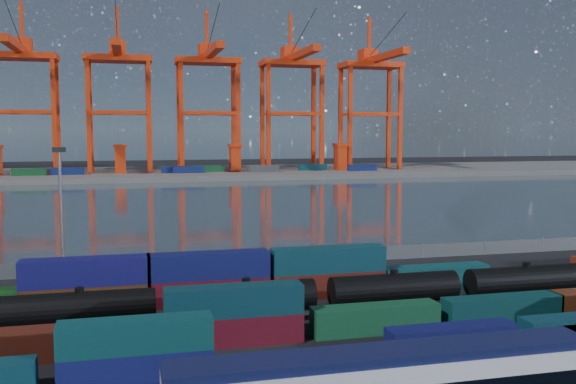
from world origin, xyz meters
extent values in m
plane|color=black|center=(0.00, 0.00, 0.00)|extent=(700.00, 700.00, 0.00)
plane|color=#303E46|center=(0.00, 105.00, 0.01)|extent=(700.00, 700.00, 0.00)
cube|color=#514F4C|center=(0.00, 210.00, 1.00)|extent=(700.00, 70.00, 2.00)
cone|color=#1E2630|center=(-200.00, 1600.00, 260.00)|extent=(1100.00, 1100.00, 520.00)
cone|color=#1E2630|center=(200.00, 1600.00, 230.00)|extent=(1040.00, 1040.00, 460.00)
cone|color=#1E2630|center=(600.00, 1600.00, 190.00)|extent=(960.00, 960.00, 380.00)
cone|color=#1E2630|center=(950.00, 1600.00, 150.00)|extent=(840.00, 840.00, 300.00)
cube|color=#0F1438|center=(-6.36, -23.26, 5.61)|extent=(27.79, 3.00, 0.56)
cube|color=navy|center=(-21.45, -9.94, 1.22)|extent=(11.22, 2.28, 2.43)
cube|color=#0E4548|center=(-21.45, -9.94, 3.65)|extent=(11.22, 2.28, 2.43)
cube|color=#101453|center=(4.19, -9.94, 1.22)|extent=(11.22, 2.28, 2.43)
cube|color=#571C11|center=(-26.32, -3.08, 1.30)|extent=(12.04, 2.45, 2.61)
cube|color=#590D19|center=(-13.05, -3.08, 1.30)|extent=(12.04, 2.45, 2.61)
cube|color=#0C3440|center=(-13.05, -3.08, 3.91)|extent=(12.04, 2.45, 2.61)
cube|color=#154F2E|center=(0.13, -3.08, 1.30)|extent=(12.04, 2.45, 2.61)
cube|color=#0B3839|center=(13.30, -3.08, 1.30)|extent=(12.04, 2.45, 2.61)
cube|color=#4E2A0F|center=(-26.22, 10.55, 1.41)|extent=(12.97, 2.64, 2.81)
cube|color=navy|center=(-26.22, 10.55, 4.22)|extent=(12.97, 2.64, 2.81)
cube|color=#5B0D1A|center=(-13.59, 10.55, 1.41)|extent=(12.97, 2.64, 2.81)
cube|color=#111657|center=(-13.59, 10.55, 4.22)|extent=(12.97, 2.64, 2.81)
cube|color=#591911|center=(-0.17, 10.55, 1.41)|extent=(12.97, 2.64, 2.81)
cube|color=#0E3B49|center=(-0.17, 10.55, 4.22)|extent=(12.97, 2.64, 2.81)
cube|color=#0E474A|center=(12.99, 10.55, 1.41)|extent=(12.97, 2.64, 2.81)
cylinder|color=black|center=(-26.35, 3.17, 2.41)|extent=(13.61, 3.04, 3.04)
cylinder|color=black|center=(-26.35, 3.17, 4.08)|extent=(0.84, 0.84, 0.52)
cube|color=black|center=(-26.35, 3.17, 0.73)|extent=(14.13, 2.09, 0.42)
cube|color=black|center=(-31.06, 3.17, 0.31)|extent=(2.62, 1.88, 0.63)
cube|color=black|center=(-21.64, 3.17, 0.31)|extent=(2.62, 1.88, 0.63)
cylinder|color=black|center=(-10.85, 3.17, 2.41)|extent=(13.61, 3.04, 3.04)
cylinder|color=black|center=(-10.85, 3.17, 4.08)|extent=(0.84, 0.84, 0.52)
cube|color=black|center=(-10.85, 3.17, 0.73)|extent=(14.13, 2.09, 0.42)
cube|color=black|center=(-15.56, 3.17, 0.31)|extent=(2.62, 1.88, 0.63)
cube|color=black|center=(-6.14, 3.17, 0.31)|extent=(2.62, 1.88, 0.63)
cylinder|color=black|center=(4.65, 3.17, 2.41)|extent=(13.61, 3.04, 3.04)
cylinder|color=black|center=(4.65, 3.17, 4.08)|extent=(0.84, 0.84, 0.52)
cube|color=black|center=(4.65, 3.17, 0.73)|extent=(14.13, 2.09, 0.42)
cube|color=black|center=(-0.06, 3.17, 0.31)|extent=(2.62, 1.88, 0.63)
cube|color=black|center=(9.36, 3.17, 0.31)|extent=(2.62, 1.88, 0.63)
cylinder|color=black|center=(20.15, 3.17, 2.41)|extent=(13.61, 3.04, 3.04)
cylinder|color=black|center=(20.15, 3.17, 4.08)|extent=(0.84, 0.84, 0.52)
cube|color=black|center=(20.15, 3.17, 0.73)|extent=(14.13, 2.09, 0.42)
cube|color=black|center=(15.44, 3.17, 0.31)|extent=(2.62, 1.88, 0.63)
cube|color=black|center=(24.86, 3.17, 0.31)|extent=(2.62, 1.88, 0.63)
cube|color=#595B5E|center=(0.00, 28.00, 1.00)|extent=(160.00, 0.06, 2.00)
cylinder|color=slate|center=(-30.00, 28.00, 1.10)|extent=(0.12, 0.12, 2.20)
cylinder|color=slate|center=(-20.00, 28.00, 1.10)|extent=(0.12, 0.12, 2.20)
cylinder|color=slate|center=(-10.00, 28.00, 1.10)|extent=(0.12, 0.12, 2.20)
cylinder|color=slate|center=(0.00, 28.00, 1.10)|extent=(0.12, 0.12, 2.20)
cylinder|color=slate|center=(10.00, 28.00, 1.10)|extent=(0.12, 0.12, 2.20)
cylinder|color=slate|center=(20.00, 28.00, 1.10)|extent=(0.12, 0.12, 2.20)
cylinder|color=slate|center=(30.00, 28.00, 1.10)|extent=(0.12, 0.12, 2.20)
cylinder|color=slate|center=(40.00, 28.00, 1.10)|extent=(0.12, 0.12, 2.20)
cylinder|color=slate|center=(-30.00, 26.00, 8.00)|extent=(0.36, 0.36, 16.00)
cube|color=black|center=(-30.00, 26.00, 16.30)|extent=(1.60, 0.40, 0.60)
cube|color=red|center=(-48.67, 198.82, 23.18)|extent=(1.65, 1.65, 46.35)
cube|color=red|center=(-48.67, 211.18, 23.18)|extent=(1.65, 1.65, 46.35)
cube|color=red|center=(-60.00, 198.82, 25.49)|extent=(22.66, 1.44, 1.44)
cube|color=red|center=(-60.00, 211.18, 25.49)|extent=(22.66, 1.44, 1.44)
cube|color=red|center=(-60.00, 205.00, 46.35)|extent=(25.75, 14.42, 2.27)
cube|color=red|center=(-60.00, 192.64, 48.41)|extent=(3.09, 49.44, 2.58)
cube|color=red|center=(-60.00, 209.12, 50.99)|extent=(6.18, 8.24, 5.15)
cube|color=red|center=(-60.00, 207.06, 58.72)|extent=(1.24, 1.24, 16.48)
cylinder|color=black|center=(-60.00, 190.17, 55.63)|extent=(0.25, 42.40, 13.99)
cube|color=red|center=(-36.33, 198.82, 23.18)|extent=(1.65, 1.65, 46.35)
cube|color=red|center=(-36.33, 211.18, 23.18)|extent=(1.65, 1.65, 46.35)
cube|color=red|center=(-13.67, 198.82, 23.18)|extent=(1.65, 1.65, 46.35)
cube|color=red|center=(-13.67, 211.18, 23.18)|extent=(1.65, 1.65, 46.35)
cube|color=red|center=(-25.00, 198.82, 25.49)|extent=(22.66, 1.44, 1.44)
cube|color=red|center=(-25.00, 211.18, 25.49)|extent=(22.66, 1.44, 1.44)
cube|color=red|center=(-25.00, 205.00, 46.35)|extent=(25.75, 14.42, 2.27)
cube|color=red|center=(-25.00, 192.64, 48.41)|extent=(3.09, 49.44, 2.58)
cube|color=red|center=(-25.00, 209.12, 50.99)|extent=(6.18, 8.24, 5.15)
cube|color=red|center=(-25.00, 207.06, 58.72)|extent=(1.24, 1.24, 16.48)
cylinder|color=black|center=(-25.00, 190.17, 55.63)|extent=(0.25, 42.40, 13.99)
cube|color=red|center=(-1.33, 198.82, 23.18)|extent=(1.65, 1.65, 46.35)
cube|color=red|center=(-1.33, 211.18, 23.18)|extent=(1.65, 1.65, 46.35)
cube|color=red|center=(21.33, 198.82, 23.18)|extent=(1.65, 1.65, 46.35)
cube|color=red|center=(21.33, 211.18, 23.18)|extent=(1.65, 1.65, 46.35)
cube|color=red|center=(10.00, 198.82, 25.49)|extent=(22.66, 1.44, 1.44)
cube|color=red|center=(10.00, 211.18, 25.49)|extent=(22.66, 1.44, 1.44)
cube|color=red|center=(10.00, 205.00, 46.35)|extent=(25.75, 14.42, 2.27)
cube|color=red|center=(10.00, 192.64, 48.41)|extent=(3.09, 49.44, 2.58)
cube|color=red|center=(10.00, 209.12, 50.99)|extent=(6.18, 8.24, 5.15)
cube|color=red|center=(10.00, 207.06, 58.72)|extent=(1.24, 1.24, 16.48)
cylinder|color=black|center=(10.00, 190.17, 55.63)|extent=(0.25, 42.40, 13.99)
cube|color=red|center=(33.67, 198.82, 23.18)|extent=(1.65, 1.65, 46.35)
cube|color=red|center=(33.67, 211.18, 23.18)|extent=(1.65, 1.65, 46.35)
cube|color=red|center=(56.33, 198.82, 23.18)|extent=(1.65, 1.65, 46.35)
cube|color=red|center=(56.33, 211.18, 23.18)|extent=(1.65, 1.65, 46.35)
cube|color=red|center=(45.00, 198.82, 25.49)|extent=(22.66, 1.44, 1.44)
cube|color=red|center=(45.00, 211.18, 25.49)|extent=(22.66, 1.44, 1.44)
cube|color=red|center=(45.00, 205.00, 46.35)|extent=(25.75, 14.42, 2.27)
cube|color=red|center=(45.00, 192.64, 48.41)|extent=(3.09, 49.44, 2.58)
cube|color=red|center=(45.00, 209.12, 50.99)|extent=(6.18, 8.24, 5.15)
cube|color=red|center=(45.00, 207.06, 58.72)|extent=(1.24, 1.24, 16.48)
cylinder|color=black|center=(45.00, 190.17, 55.63)|extent=(0.25, 42.40, 13.99)
cube|color=red|center=(68.67, 198.82, 23.18)|extent=(1.65, 1.65, 46.35)
cube|color=red|center=(68.67, 211.18, 23.18)|extent=(1.65, 1.65, 46.35)
cube|color=red|center=(91.33, 198.82, 23.18)|extent=(1.65, 1.65, 46.35)
cube|color=red|center=(91.33, 211.18, 23.18)|extent=(1.65, 1.65, 46.35)
cube|color=red|center=(80.00, 198.82, 25.49)|extent=(22.66, 1.44, 1.44)
cube|color=red|center=(80.00, 211.18, 25.49)|extent=(22.66, 1.44, 1.44)
cube|color=red|center=(80.00, 205.00, 46.35)|extent=(25.75, 14.42, 2.27)
cube|color=red|center=(80.00, 192.64, 48.41)|extent=(3.09, 49.44, 2.58)
cube|color=red|center=(80.00, 209.12, 50.99)|extent=(6.18, 8.24, 5.15)
cube|color=red|center=(80.00, 207.06, 58.72)|extent=(1.24, 1.24, 16.48)
cylinder|color=black|center=(80.00, 190.17, 55.63)|extent=(0.25, 42.40, 13.99)
cube|color=navy|center=(0.66, 194.68, 3.30)|extent=(12.00, 2.44, 2.60)
cube|color=navy|center=(71.34, 190.93, 3.30)|extent=(12.00, 2.44, 2.60)
cube|color=navy|center=(-3.64, 196.08, 3.30)|extent=(12.00, 2.44, 2.60)
cube|color=#3F4244|center=(30.38, 192.70, 3.30)|extent=(12.00, 2.44, 2.60)
cube|color=#144C23|center=(-57.75, 194.20, 3.30)|extent=(12.00, 2.44, 2.60)
cube|color=navy|center=(-44.16, 195.53, 3.30)|extent=(12.00, 2.44, 2.60)
cube|color=#144C23|center=(9.34, 199.48, 3.30)|extent=(12.00, 2.44, 2.60)
cube|color=#0C3842|center=(52.41, 198.83, 3.30)|extent=(12.00, 2.44, 2.60)
cube|color=red|center=(-25.00, 200.00, 7.00)|extent=(4.00, 6.00, 10.00)
cube|color=red|center=(-25.00, 200.00, 12.50)|extent=(5.00, 7.00, 1.20)
cube|color=red|center=(20.00, 200.00, 7.00)|extent=(4.00, 6.00, 10.00)
cube|color=red|center=(20.00, 200.00, 12.50)|extent=(5.00, 7.00, 1.20)
cube|color=red|center=(65.00, 200.00, 7.00)|extent=(4.00, 6.00, 10.00)
cube|color=red|center=(65.00, 200.00, 12.50)|extent=(5.00, 7.00, 1.20)
camera|label=1|loc=(-21.64, -57.25, 18.70)|focal=40.00mm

